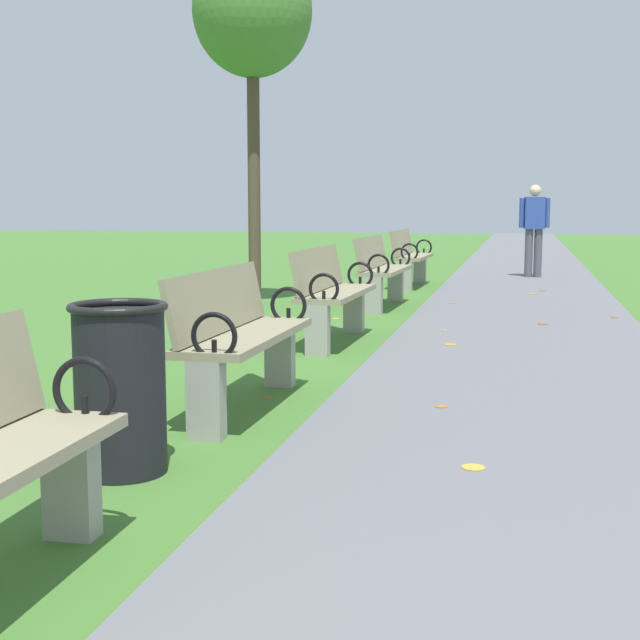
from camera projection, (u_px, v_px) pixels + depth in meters
paved_walkway at (523, 271)px, 17.12m from camera, size 2.51×44.00×0.02m
park_bench_3 at (239, 334)px, 5.60m from camera, size 0.49×1.60×0.90m
park_bench_4 at (332, 292)px, 8.30m from camera, size 0.51×1.61×0.90m
park_bench_5 at (381, 269)px, 11.18m from camera, size 0.53×1.62×0.90m
park_bench_6 at (410, 256)px, 13.98m from camera, size 0.52×1.61×0.90m
tree_2 at (252, 14)px, 10.97m from camera, size 1.50×1.50×4.53m
pedestrian_walking at (534, 226)px, 15.51m from camera, size 0.53×0.25×1.62m
trash_bin at (120, 388)px, 4.28m from camera, size 0.48×0.48×0.84m
scattered_leaves at (401, 340)px, 8.47m from camera, size 4.72×17.91×0.02m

